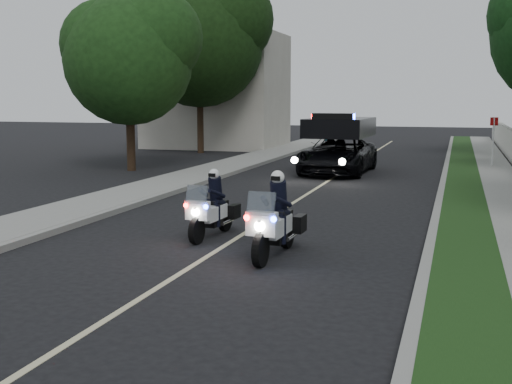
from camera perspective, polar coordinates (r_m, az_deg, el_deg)
ground at (r=13.10m, az=-3.33°, el=-5.13°), size 120.00×120.00×0.00m
curb_right at (r=22.10m, az=16.20°, el=0.27°), size 0.20×60.00×0.15m
grass_verge at (r=22.10m, az=18.02°, el=0.20°), size 1.20×60.00×0.16m
sidewalk_right at (r=22.15m, az=21.38°, el=0.05°), size 1.40×60.00×0.16m
curb_left at (r=23.73m, az=-3.99°, el=1.12°), size 0.20×60.00×0.15m
sidewalk_left at (r=24.15m, az=-6.42°, el=1.22°), size 2.00×60.00×0.16m
building_far at (r=40.60m, az=-3.51°, el=8.95°), size 8.00×6.00×7.00m
lane_marking at (r=22.57m, az=5.74°, el=0.54°), size 0.12×50.00×0.01m
police_moto_left at (r=14.26m, az=-3.92°, el=-4.02°), size 0.74×1.82×1.52m
police_moto_right at (r=12.51m, az=1.70°, el=-5.76°), size 0.77×2.00×1.68m
police_suv at (r=26.56m, az=7.26°, el=1.68°), size 2.68×5.52×2.65m
bicycle at (r=38.25m, az=6.45°, el=3.71°), size 0.72×1.57×0.79m
cyclist at (r=38.25m, az=6.45°, el=3.71°), size 0.64×0.45×1.72m
sign_post at (r=29.75m, az=20.24°, el=1.94°), size 0.47×0.47×2.32m
tree_left_near at (r=27.82m, az=-11.01°, el=1.89°), size 6.09×6.09×8.92m
tree_left_far at (r=36.29m, az=-4.94°, el=3.48°), size 7.57×7.57×11.81m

